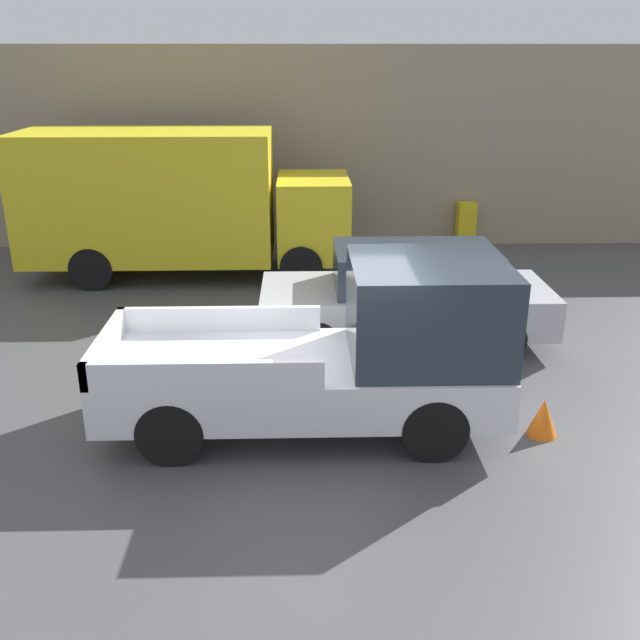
{
  "coord_description": "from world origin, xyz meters",
  "views": [
    {
      "loc": [
        -0.21,
        -8.42,
        4.69
      ],
      "look_at": [
        0.05,
        1.04,
        1.13
      ],
      "focal_mm": 40.0,
      "sensor_mm": 36.0,
      "label": 1
    }
  ],
  "objects": [
    {
      "name": "traffic_cone",
      "position": [
        2.91,
        -0.31,
        0.26
      ],
      "size": [
        0.39,
        0.39,
        0.52
      ],
      "color": "orange",
      "rests_on": "ground"
    },
    {
      "name": "delivery_truck",
      "position": [
        -2.97,
        7.09,
        1.68
      ],
      "size": [
        7.02,
        2.41,
        3.15
      ],
      "color": "gold",
      "rests_on": "ground"
    },
    {
      "name": "car",
      "position": [
        1.59,
        2.99,
        0.83
      ],
      "size": [
        4.86,
        1.91,
        1.65
      ],
      "color": "#B7BABF",
      "rests_on": "ground"
    },
    {
      "name": "newspaper_box",
      "position": [
        4.0,
        9.3,
        0.57
      ],
      "size": [
        0.45,
        0.4,
        1.14
      ],
      "color": "gold",
      "rests_on": "ground"
    },
    {
      "name": "pickup_truck",
      "position": [
        0.36,
        0.04,
        1.04
      ],
      "size": [
        5.15,
        2.01,
        2.25
      ],
      "color": "silver",
      "rests_on": "ground"
    },
    {
      "name": "building_wall",
      "position": [
        0.0,
        9.63,
        2.44
      ],
      "size": [
        28.0,
        0.15,
        4.88
      ],
      "color": "gray",
      "rests_on": "ground"
    },
    {
      "name": "ground_plane",
      "position": [
        0.0,
        0.0,
        0.0
      ],
      "size": [
        60.0,
        60.0,
        0.0
      ],
      "primitive_type": "plane",
      "color": "#4C4C4F"
    }
  ]
}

